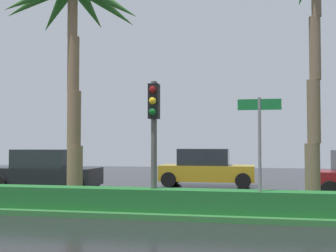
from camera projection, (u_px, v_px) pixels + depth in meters
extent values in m
cube|color=black|center=(302.00, 209.00, 12.84)|extent=(90.00, 42.00, 0.10)
cube|color=#2D6B33|center=(307.00, 210.00, 11.86)|extent=(85.50, 4.00, 0.15)
cube|color=#1E6028|center=(314.00, 204.00, 10.50)|extent=(76.50, 0.70, 0.60)
cylinder|color=#7D6247|center=(75.00, 173.00, 13.24)|extent=(0.49, 0.49, 1.74)
cylinder|color=#7D6247|center=(74.00, 118.00, 13.31)|extent=(0.43, 0.43, 1.74)
cylinder|color=#7D6247|center=(73.00, 64.00, 13.38)|extent=(0.38, 0.38, 1.74)
cylinder|color=#7D6247|center=(73.00, 10.00, 13.46)|extent=(0.32, 0.32, 1.74)
cone|color=#2D5D26|center=(104.00, 4.00, 13.95)|extent=(2.23, 1.92, 1.69)
cone|color=#2D5D26|center=(88.00, 6.00, 14.55)|extent=(0.75, 2.49, 1.49)
cone|color=#2D5D26|center=(58.00, 7.00, 14.27)|extent=(2.21, 1.93, 1.71)
cylinder|color=brown|center=(313.00, 175.00, 11.93)|extent=(0.42, 0.42, 1.82)
cylinder|color=brown|center=(314.00, 112.00, 11.97)|extent=(0.37, 0.37, 1.82)
cylinder|color=brown|center=(315.00, 48.00, 12.02)|extent=(0.32, 0.32, 1.82)
cylinder|color=#4C4C47|center=(154.00, 146.00, 11.44)|extent=(0.16, 0.16, 3.53)
cube|color=black|center=(154.00, 101.00, 11.49)|extent=(0.28, 0.32, 0.96)
sphere|color=maroon|center=(153.00, 90.00, 11.34)|extent=(0.20, 0.20, 0.20)
sphere|color=yellow|center=(153.00, 101.00, 11.33)|extent=(0.20, 0.20, 0.20)
sphere|color=#0F591E|center=(153.00, 112.00, 11.31)|extent=(0.20, 0.20, 0.20)
cylinder|color=slate|center=(260.00, 156.00, 10.68)|extent=(0.08, 0.08, 3.00)
cube|color=#146B2D|center=(259.00, 104.00, 10.73)|extent=(1.10, 0.03, 0.28)
cube|color=black|center=(47.00, 176.00, 17.50)|extent=(4.30, 1.76, 0.72)
cube|color=#1E2328|center=(44.00, 158.00, 17.56)|extent=(2.30, 1.58, 0.76)
cylinder|color=black|center=(93.00, 181.00, 18.06)|extent=(0.68, 0.22, 0.68)
cylinder|color=black|center=(76.00, 185.00, 16.30)|extent=(0.68, 0.22, 0.68)
cylinder|color=black|center=(23.00, 180.00, 18.69)|extent=(0.68, 0.22, 0.68)
cube|color=#B28C1E|center=(207.00, 173.00, 19.42)|extent=(4.30, 1.76, 0.72)
cube|color=#1E2328|center=(204.00, 157.00, 19.48)|extent=(2.30, 1.58, 0.76)
cylinder|color=black|center=(243.00, 178.00, 19.98)|extent=(0.68, 0.22, 0.68)
cylinder|color=black|center=(243.00, 181.00, 18.21)|extent=(0.68, 0.22, 0.68)
cylinder|color=black|center=(175.00, 176.00, 20.60)|extent=(0.68, 0.22, 0.68)
cylinder|color=black|center=(169.00, 180.00, 18.84)|extent=(0.68, 0.22, 0.68)
cylinder|color=black|center=(321.00, 185.00, 16.25)|extent=(0.68, 0.22, 0.68)
cylinder|color=black|center=(330.00, 191.00, 14.49)|extent=(0.68, 0.22, 0.68)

